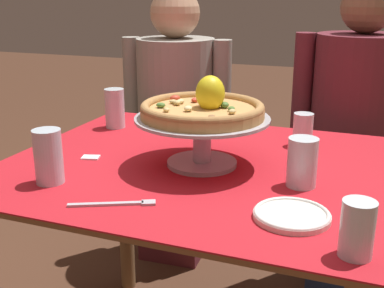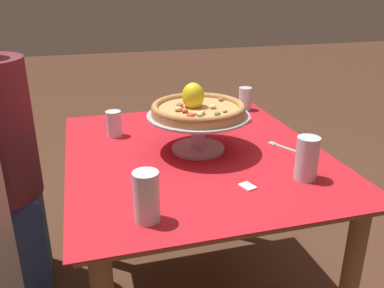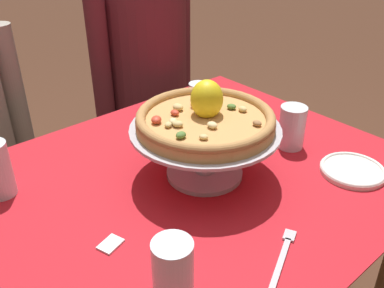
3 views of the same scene
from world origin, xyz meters
TOP-DOWN VIEW (x-y plane):
  - dining_table at (0.00, 0.00)m, footprint 1.08×0.92m
  - pizza_stand at (0.01, -0.01)m, footprint 0.37×0.37m
  - pizza at (0.01, -0.01)m, footprint 0.34×0.34m
  - water_glass_front_left at (-0.30, -0.28)m, footprint 0.07×0.07m
  - water_glass_side_right at (0.30, -0.07)m, footprint 0.07×0.07m
  - water_glass_back_right at (0.25, 0.27)m, footprint 0.06×0.06m
  - side_plate at (0.31, -0.27)m, footprint 0.17×0.17m
  - dinner_fork at (-0.08, -0.34)m, footprint 0.19×0.10m
  - sugar_packet at (-0.31, -0.08)m, footprint 0.06×0.05m
  - diner_right at (0.39, 0.76)m, footprint 0.52×0.38m

SIDE VIEW (x-z plane):
  - diner_right at x=0.39m, z-range -0.01..1.25m
  - dining_table at x=0.00m, z-range 0.26..1.01m
  - sugar_packet at x=-0.31m, z-range 0.75..0.75m
  - dinner_fork at x=-0.08m, z-range 0.75..0.76m
  - side_plate at x=0.31m, z-range 0.75..0.77m
  - water_glass_back_right at x=0.25m, z-range 0.74..0.85m
  - water_glass_side_right at x=0.30m, z-range 0.74..0.87m
  - water_glass_front_left at x=-0.30m, z-range 0.74..0.88m
  - pizza_stand at x=0.01m, z-range 0.77..0.91m
  - pizza at x=0.01m, z-range 0.86..0.97m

